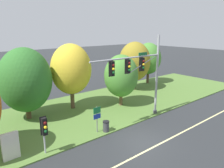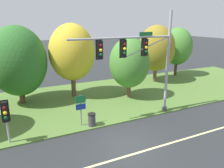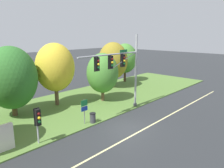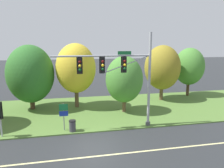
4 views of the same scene
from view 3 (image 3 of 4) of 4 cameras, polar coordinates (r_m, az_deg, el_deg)
The scene contains 13 objects.
ground_plane at distance 19.48m, azimuth 3.95°, elevation -11.43°, with size 160.00×160.00×0.00m, color #282B2D.
lane_stripe at distance 18.82m, azimuth 6.85°, elevation -12.40°, with size 36.00×0.16×0.01m, color beige.
grass_verge at distance 25.09m, azimuth -10.91°, elevation -5.81°, with size 48.00×11.50×0.10m, color #517533.
traffic_signal_mast at distance 21.94m, azimuth 2.52°, elevation 4.63°, with size 8.12×0.49×7.90m.
pedestrian_signal_near_kerb at distance 16.78m, azimuth -18.79°, elevation -8.66°, with size 0.46×0.55×2.77m.
route_sign_post at distance 19.70m, azimuth -7.25°, elevation -6.26°, with size 0.71×0.08×2.28m.
tree_behind_signpost at distance 23.06m, azimuth -24.80°, elevation 1.43°, with size 4.89×4.89×6.86m.
tree_mid_verge at distance 24.91m, azimuth -14.66°, elevation 4.19°, with size 4.29×4.29×7.00m.
tree_tall_centre at distance 25.88m, azimuth -2.49°, elevation 2.86°, with size 3.78×3.78×5.76m.
tree_right_far at distance 32.37m, azimuth 0.27°, elevation 6.09°, with size 4.34×4.34×6.76m.
tree_furthest_back at distance 36.62m, azimuth 3.43°, elevation 6.70°, with size 3.91×3.91×6.37m.
info_kiosk at distance 17.22m, azimuth -26.09°, elevation -12.43°, with size 1.10×0.24×1.90m.
trash_bin at distance 20.20m, azimuth -5.06°, elevation -8.77°, with size 0.56×0.56×0.93m.
Camera 3 is at (-13.84, -11.08, 8.07)m, focal length 35.00 mm.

